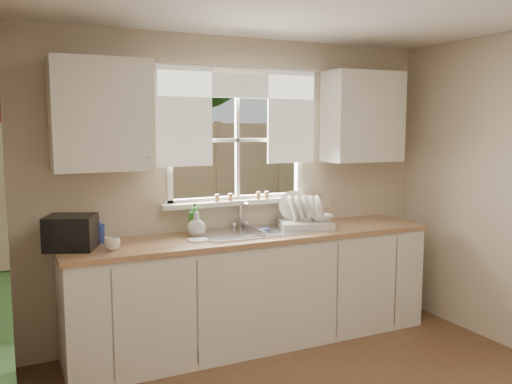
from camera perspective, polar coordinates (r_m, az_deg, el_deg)
name	(u,v)px	position (r m, az deg, el deg)	size (l,w,h in m)	color
room_walls	(401,232)	(2.86, 15.00, -4.10)	(3.62, 4.02, 2.50)	beige
window	(238,160)	(4.59, -1.89, 3.41)	(1.38, 0.16, 1.06)	white
curtains	(240,106)	(4.53, -1.65, 9.03)	(1.50, 0.03, 0.81)	white
base_cabinets	(254,290)	(4.49, -0.17, -10.32)	(3.00, 0.62, 0.87)	silver
countertop	(254,236)	(4.38, -0.17, -4.64)	(3.04, 0.65, 0.04)	#A77B53
upper_cabinet_left	(101,115)	(4.08, -15.99, 7.80)	(0.70, 0.33, 0.80)	silver
upper_cabinet_right	(363,117)	(5.01, 11.18, 7.76)	(0.70, 0.33, 0.80)	silver
wall_outlet	(326,201)	(5.03, 7.42, -0.96)	(0.08, 0.01, 0.12)	beige
sill_jars	(243,196)	(4.57, -1.34, -0.45)	(0.50, 0.04, 0.06)	brown
backyard	(131,36)	(11.01, -13.06, 15.71)	(20.00, 10.00, 6.13)	#335421
sink	(253,241)	(4.42, -0.35, -5.22)	(0.88, 0.52, 0.40)	#B7B7BC
dish_rack	(305,218)	(4.63, 5.16, -2.79)	(0.52, 0.45, 0.31)	silver
bowl	(320,218)	(4.65, 6.77, -2.70)	(0.21, 0.21, 0.05)	white
soap_bottle_a	(194,219)	(4.30, -6.50, -2.85)	(0.10, 0.10, 0.26)	#348D2E
soap_bottle_b	(98,229)	(4.19, -16.26, -3.81)	(0.09, 0.09, 0.20)	blue
soap_bottle_c	(196,225)	(4.27, -6.29, -3.43)	(0.15, 0.15, 0.19)	#BFB89D
saucer	(198,240)	(4.13, -6.10, -5.04)	(0.16, 0.16, 0.01)	white
cup	(112,244)	(3.93, -14.91, -5.28)	(0.11, 0.11, 0.09)	silver
black_appliance	(71,232)	(4.02, -18.90, -4.04)	(0.33, 0.28, 0.24)	black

